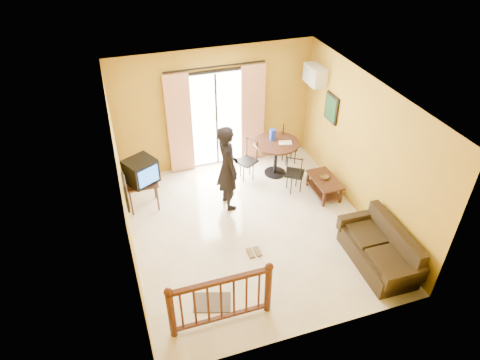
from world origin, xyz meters
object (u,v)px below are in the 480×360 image
object	(u,v)px
television	(141,171)
coffee_table	(324,184)
standing_person	(228,168)
sofa	(380,250)
dining_table	(276,149)

from	to	relation	value
television	coffee_table	xyz separation A→B (m)	(3.72, -0.76, -0.62)
standing_person	coffee_table	bearing A→B (deg)	-102.54
sofa	standing_person	bearing A→B (deg)	131.96
dining_table	standing_person	bearing A→B (deg)	-150.54
coffee_table	standing_person	xyz separation A→B (m)	(-2.07, 0.29, 0.66)
television	coffee_table	size ratio (longest dim) A/B	0.83
television	sofa	bearing A→B (deg)	-65.90
sofa	standing_person	size ratio (longest dim) A/B	0.89
sofa	dining_table	bearing A→B (deg)	103.97
television	dining_table	bearing A→B (deg)	-22.45
television	sofa	world-z (taller)	television
coffee_table	sofa	size ratio (longest dim) A/B	0.53
coffee_table	standing_person	bearing A→B (deg)	172.06
television	standing_person	bearing A→B (deg)	-44.01
television	coffee_table	bearing A→B (deg)	-39.61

